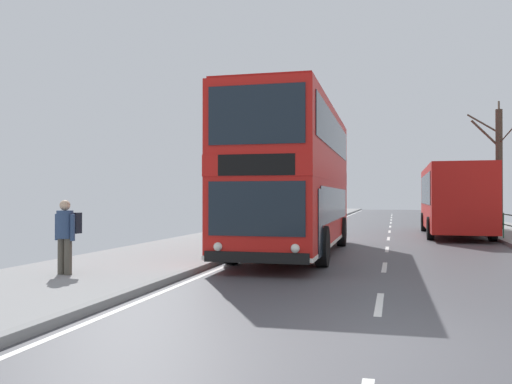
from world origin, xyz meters
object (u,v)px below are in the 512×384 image
background_bus_far_lane (454,198)px  pedestrian_with_backpack (66,231)px  double_decker_bus_main (294,178)px  bare_tree_far_00 (498,165)px

background_bus_far_lane → pedestrian_with_backpack: (-9.38, -16.37, -0.67)m
double_decker_bus_main → background_bus_far_lane: bearing=60.4°
background_bus_far_lane → pedestrian_with_backpack: bearing=-119.8°
pedestrian_with_backpack → bare_tree_far_00: size_ratio=0.23×
double_decker_bus_main → bare_tree_far_00: (8.16, 13.23, 1.02)m
pedestrian_with_backpack → bare_tree_far_00: (11.88, 19.65, 2.34)m
background_bus_far_lane → bare_tree_far_00: bearing=52.7°
double_decker_bus_main → bare_tree_far_00: bare_tree_far_00 is taller
background_bus_far_lane → pedestrian_with_backpack: 18.88m
double_decker_bus_main → bare_tree_far_00: size_ratio=1.52×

